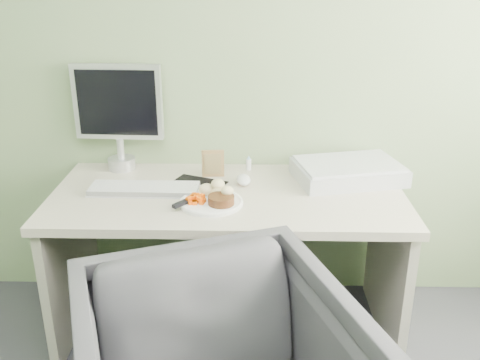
{
  "coord_description": "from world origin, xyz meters",
  "views": [
    {
      "loc": [
        0.11,
        -0.6,
        1.69
      ],
      "look_at": [
        0.06,
        1.5,
        0.84
      ],
      "focal_mm": 40.0,
      "sensor_mm": 36.0,
      "label": 1
    }
  ],
  "objects_px": {
    "desk": "(228,229)",
    "plate": "(211,202)",
    "scanner": "(348,172)",
    "monitor": "(118,111)"
  },
  "relations": [
    {
      "from": "desk",
      "to": "plate",
      "type": "bearing_deg",
      "value": -117.8
    },
    {
      "from": "desk",
      "to": "plate",
      "type": "relative_size",
      "value": 5.82
    },
    {
      "from": "desk",
      "to": "scanner",
      "type": "xyz_separation_m",
      "value": [
        0.57,
        0.17,
        0.22
      ]
    },
    {
      "from": "plate",
      "to": "monitor",
      "type": "distance_m",
      "value": 0.71
    },
    {
      "from": "plate",
      "to": "scanner",
      "type": "bearing_deg",
      "value": 25.29
    },
    {
      "from": "plate",
      "to": "monitor",
      "type": "xyz_separation_m",
      "value": [
        -0.48,
        0.44,
        0.29
      ]
    },
    {
      "from": "desk",
      "to": "plate",
      "type": "distance_m",
      "value": 0.24
    },
    {
      "from": "plate",
      "to": "scanner",
      "type": "relative_size",
      "value": 0.56
    },
    {
      "from": "desk",
      "to": "scanner",
      "type": "distance_m",
      "value": 0.64
    },
    {
      "from": "plate",
      "to": "scanner",
      "type": "xyz_separation_m",
      "value": [
        0.64,
        0.3,
        0.03
      ]
    }
  ]
}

